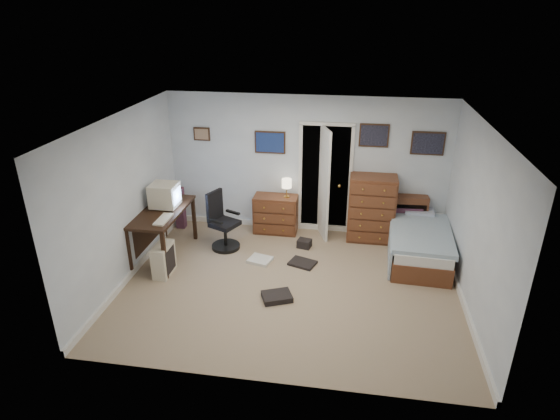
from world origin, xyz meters
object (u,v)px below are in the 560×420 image
object	(u,v)px
computer_desk	(157,221)
bed	(419,243)
tall_dresser	(371,208)
office_chair	(222,227)
low_dresser	(276,214)

from	to	relation	value
computer_desk	bed	xyz separation A→B (m)	(4.29, 0.60, -0.36)
tall_dresser	bed	distance (m)	1.02
computer_desk	bed	size ratio (longest dim) A/B	0.79
office_chair	tall_dresser	xyz separation A→B (m)	(2.52, 0.72, 0.20)
computer_desk	low_dresser	distance (m)	2.17
computer_desk	office_chair	world-z (taller)	office_chair
computer_desk	tall_dresser	world-z (taller)	tall_dresser
office_chair	bed	bearing A→B (deg)	27.19
tall_dresser	computer_desk	bearing A→B (deg)	-161.33
computer_desk	low_dresser	world-z (taller)	computer_desk
tall_dresser	low_dresser	bearing A→B (deg)	179.30
low_dresser	tall_dresser	distance (m)	1.73
office_chair	bed	size ratio (longest dim) A/B	0.55
tall_dresser	office_chair	bearing A→B (deg)	-163.86
low_dresser	tall_dresser	size ratio (longest dim) A/B	0.67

